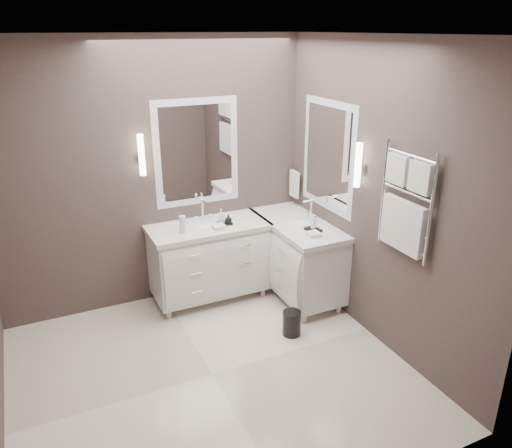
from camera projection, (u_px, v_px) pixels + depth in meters
name	position (u px, v px, depth m)	size (l,w,h in m)	color
floor	(212.00, 375.00, 4.24)	(3.20, 3.00, 0.01)	white
ceiling	(199.00, 34.00, 3.24)	(3.20, 3.00, 0.01)	white
wall_back	(155.00, 176.00, 5.00)	(3.20, 0.01, 2.70)	#443836
wall_front	(311.00, 329.00, 2.47)	(3.20, 0.01, 2.70)	#443836
wall_right	(378.00, 198.00, 4.38)	(0.01, 3.00, 2.70)	#443836
vanity_back	(209.00, 257.00, 5.26)	(1.24, 0.59, 0.97)	white
vanity_right	(297.00, 254.00, 5.34)	(0.59, 1.24, 0.97)	white
mirror_back	(197.00, 153.00, 5.09)	(0.90, 0.02, 1.10)	white
mirror_right	(328.00, 156.00, 4.97)	(0.02, 0.90, 1.10)	white
sconce_back	(142.00, 156.00, 4.79)	(0.06, 0.06, 0.40)	white
sconce_right	(358.00, 166.00, 4.44)	(0.06, 0.06, 0.40)	white
towel_bar_corner	(294.00, 183.00, 5.58)	(0.03, 0.22, 0.30)	white
towel_ladder	(405.00, 208.00, 4.01)	(0.06, 0.58, 0.90)	white
waste_bin	(292.00, 323.00, 4.74)	(0.17, 0.17, 0.24)	black
amenity_tray_back	(225.00, 223.00, 5.14)	(0.15, 0.11, 0.02)	black
amenity_tray_right	(313.00, 230.00, 4.97)	(0.12, 0.16, 0.02)	black
water_bottle	(182.00, 225.00, 4.89)	(0.06, 0.06, 0.18)	silver
soap_bottle_a	(221.00, 216.00, 5.12)	(0.06, 0.06, 0.14)	white
soap_bottle_b	(228.00, 219.00, 5.11)	(0.07, 0.07, 0.09)	black
soap_bottle_c	(314.00, 222.00, 4.94)	(0.06, 0.06, 0.15)	white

